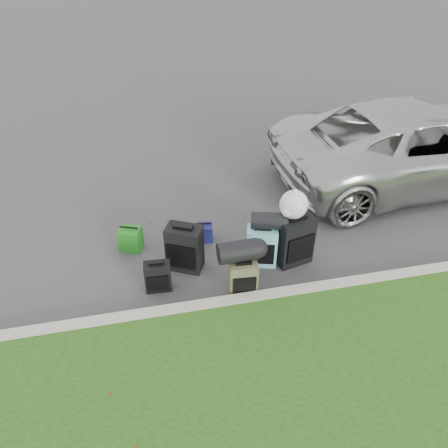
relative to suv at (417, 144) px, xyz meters
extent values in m
plane|color=#383535|center=(-4.05, -1.68, -0.78)|extent=(120.00, 120.00, 0.00)
cube|color=#9E937F|center=(-4.05, -2.68, -0.70)|extent=(120.00, 0.18, 0.15)
imported|color=#B7B7B2|center=(0.00, 0.00, 0.00)|extent=(5.71, 2.83, 1.56)
cube|color=black|center=(-5.25, -2.10, -0.54)|extent=(0.39, 0.23, 0.47)
cube|color=black|center=(-4.81, -1.72, -0.40)|extent=(0.61, 0.51, 0.75)
cube|color=#43412A|center=(-4.07, -2.43, -0.51)|extent=(0.42, 0.28, 0.54)
cube|color=#5897A2|center=(-3.64, -1.87, -0.45)|extent=(0.52, 0.39, 0.66)
cube|color=black|center=(-3.14, -1.92, -0.37)|extent=(0.60, 0.43, 0.81)
cube|color=#1D7319|center=(-5.61, -1.09, -0.59)|extent=(0.41, 0.37, 0.38)
cube|color=navy|center=(-4.41, -1.11, -0.63)|extent=(0.30, 0.26, 0.29)
cylinder|color=black|center=(-4.13, -2.33, -0.08)|extent=(0.57, 0.32, 0.30)
cylinder|color=black|center=(-3.59, -1.84, 0.01)|extent=(0.51, 0.37, 0.26)
sphere|color=silver|center=(-3.19, -1.85, 0.24)|extent=(0.42, 0.42, 0.42)
camera|label=1|loc=(-5.27, -6.79, 3.78)|focal=35.00mm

